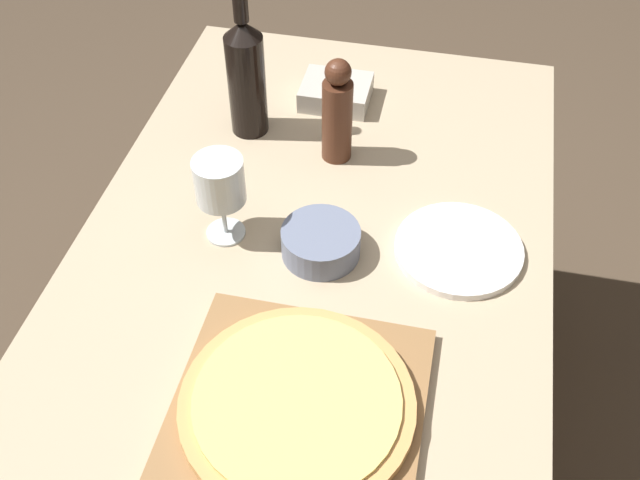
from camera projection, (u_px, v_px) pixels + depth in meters
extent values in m
plane|color=#4C3D2D|center=(309.00, 479.00, 1.79)|extent=(12.00, 12.00, 0.00)
cube|color=tan|center=(304.00, 279.00, 1.26)|extent=(0.81, 1.44, 0.03)
cylinder|color=brown|center=(237.00, 168.00, 2.02)|extent=(0.06, 0.06, 0.72)
cylinder|color=brown|center=(496.00, 206.00, 1.92)|extent=(0.06, 0.06, 0.72)
cube|color=olive|center=(297.00, 411.00, 1.06)|extent=(0.35, 0.35, 0.02)
cylinder|color=tan|center=(297.00, 404.00, 1.04)|extent=(0.33, 0.33, 0.02)
cylinder|color=#E0C66B|center=(297.00, 400.00, 1.03)|extent=(0.29, 0.29, 0.01)
cylinder|color=black|center=(247.00, 85.00, 1.44)|extent=(0.07, 0.07, 0.21)
cone|color=black|center=(242.00, 29.00, 1.35)|extent=(0.07, 0.07, 0.03)
cylinder|color=black|center=(240.00, 2.00, 1.32)|extent=(0.03, 0.03, 0.07)
cylinder|color=#4C2819|center=(337.00, 121.00, 1.40)|extent=(0.06, 0.06, 0.17)
sphere|color=#4C2819|center=(338.00, 72.00, 1.32)|extent=(0.05, 0.05, 0.05)
cylinder|color=silver|center=(226.00, 232.00, 1.31)|extent=(0.07, 0.07, 0.00)
cylinder|color=silver|center=(224.00, 215.00, 1.28)|extent=(0.01, 0.01, 0.08)
cylinder|color=silver|center=(219.00, 181.00, 1.22)|extent=(0.08, 0.08, 0.08)
cylinder|color=slate|center=(321.00, 242.00, 1.26)|extent=(0.13, 0.13, 0.05)
cylinder|color=white|center=(459.00, 249.00, 1.28)|extent=(0.22, 0.22, 0.01)
cube|color=#BCB7AD|center=(336.00, 92.00, 1.57)|extent=(0.14, 0.12, 0.04)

